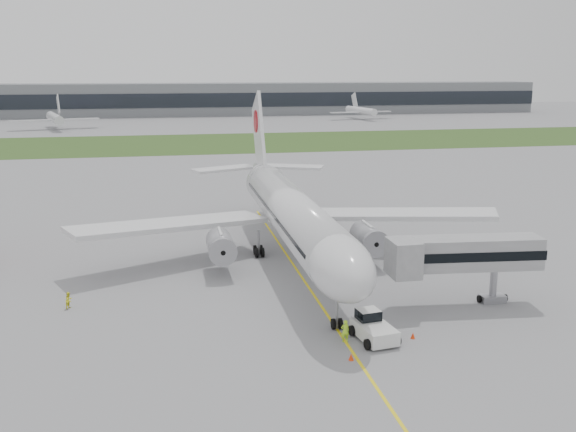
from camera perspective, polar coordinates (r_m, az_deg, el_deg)
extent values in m
plane|color=gray|center=(67.49, 0.98, -5.08)|extent=(600.00, 600.00, 0.00)
cube|color=#365520|center=(184.39, -6.86, 6.47)|extent=(600.00, 50.00, 0.02)
cube|color=gray|center=(293.33, -8.57, 10.23)|extent=(320.00, 22.00, 14.00)
cube|color=black|center=(282.36, -8.46, 10.13)|extent=(320.00, 0.60, 6.00)
cylinder|color=silver|center=(69.77, 0.31, 0.30)|extent=(5.00, 38.00, 5.00)
ellipsoid|color=silver|center=(51.45, 4.61, -4.44)|extent=(5.00, 11.00, 5.00)
cube|color=black|center=(50.26, 4.93, -3.79)|extent=(3.20, 1.54, 1.14)
cone|color=silver|center=(90.89, -2.43, 3.82)|extent=(5.00, 10.53, 6.16)
cube|color=silver|center=(70.69, -10.40, -0.75)|extent=(22.13, 13.52, 1.70)
cube|color=silver|center=(75.46, 9.73, 0.16)|extent=(22.13, 13.52, 1.70)
cylinder|color=#949499|center=(66.91, -6.01, -2.63)|extent=(2.70, 5.20, 2.70)
cylinder|color=#949499|center=(70.04, 7.15, -1.94)|extent=(2.70, 5.20, 2.70)
cube|color=silver|center=(91.68, -2.60, 7.11)|extent=(0.45, 10.90, 12.76)
cylinder|color=#A10913|center=(92.48, -2.71, 8.41)|extent=(0.60, 3.20, 3.20)
cube|color=silver|center=(92.68, -5.73, 4.19)|extent=(9.54, 6.34, 0.35)
cube|color=silver|center=(94.12, 0.36, 4.39)|extent=(9.54, 6.34, 0.35)
cylinder|color=#9C9CA2|center=(53.25, 4.38, -8.43)|extent=(0.24, 0.24, 3.10)
cylinder|color=black|center=(73.37, -2.61, -3.14)|extent=(1.40, 1.10, 1.10)
cylinder|color=black|center=(74.53, 2.27, -2.88)|extent=(1.40, 1.10, 1.10)
cube|color=silver|center=(51.79, 7.68, -10.12)|extent=(2.94, 4.52, 1.13)
cube|color=silver|center=(52.36, 7.15, -8.73)|extent=(1.89, 1.73, 0.94)
cube|color=black|center=(52.34, 7.15, -8.68)|extent=(1.94, 1.78, 0.80)
cylinder|color=black|center=(52.55, 5.71, -10.10)|extent=(0.45, 0.88, 0.84)
cylinder|color=black|center=(53.61, 8.20, -9.69)|extent=(0.45, 0.88, 0.84)
cylinder|color=black|center=(50.25, 7.10, -11.26)|extent=(0.45, 0.88, 0.84)
cylinder|color=black|center=(51.35, 9.67, -10.80)|extent=(0.45, 0.88, 0.84)
cube|color=#A2A2A5|center=(59.44, 15.67, -3.18)|extent=(13.39, 4.05, 2.83)
cube|color=black|center=(59.44, 15.67, -3.18)|extent=(13.59, 4.16, 0.85)
cube|color=#A2A2A5|center=(56.65, 10.23, -3.69)|extent=(2.45, 3.20, 3.20)
cylinder|color=#9C9CA2|center=(61.82, 17.79, -5.71)|extent=(0.66, 0.66, 3.58)
cube|color=#9C9CA2|center=(62.29, 17.70, -6.99)|extent=(2.37, 1.52, 0.66)
cylinder|color=black|center=(61.83, 16.65, -7.06)|extent=(0.34, 0.68, 0.66)
cylinder|color=black|center=(62.78, 18.73, -6.91)|extent=(0.34, 0.68, 0.66)
cone|color=#F7380D|center=(48.52, 5.63, -12.35)|extent=(0.39, 0.39, 0.53)
cone|color=#F7380D|center=(52.78, 11.04, -10.38)|extent=(0.37, 0.37, 0.51)
imported|color=#BAFF2A|center=(51.20, 5.09, -10.14)|extent=(0.67, 0.44, 1.82)
imported|color=yellow|center=(60.95, -18.89, -7.09)|extent=(0.86, 0.93, 1.52)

